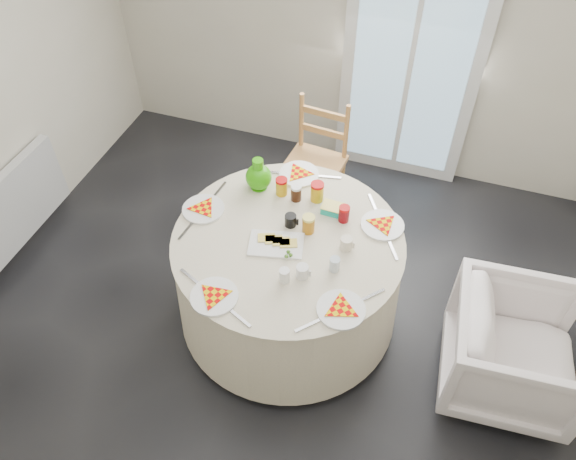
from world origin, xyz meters
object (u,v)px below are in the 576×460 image
(armchair, at_px, (518,346))
(table, at_px, (288,277))
(radiator, at_px, (13,210))
(wooden_chair, at_px, (314,161))
(green_pitcher, at_px, (258,169))

(armchair, bearing_deg, table, 83.67)
(radiator, relative_size, wooden_chair, 1.11)
(wooden_chair, distance_m, green_pitcher, 0.77)
(armchair, distance_m, green_pitcher, 1.79)
(wooden_chair, xyz_separation_m, armchair, (1.50, -1.06, -0.08))
(radiator, distance_m, armchair, 3.34)
(table, xyz_separation_m, wooden_chair, (-0.14, 1.00, 0.09))
(radiator, relative_size, armchair, 1.37)
(wooden_chair, height_order, armchair, wooden_chair)
(radiator, distance_m, table, 1.98)
(green_pitcher, bearing_deg, radiator, -146.22)
(radiator, relative_size, green_pitcher, 4.77)
(table, xyz_separation_m, armchair, (1.36, -0.06, 0.02))
(armchair, bearing_deg, radiator, 85.99)
(table, height_order, armchair, armchair)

